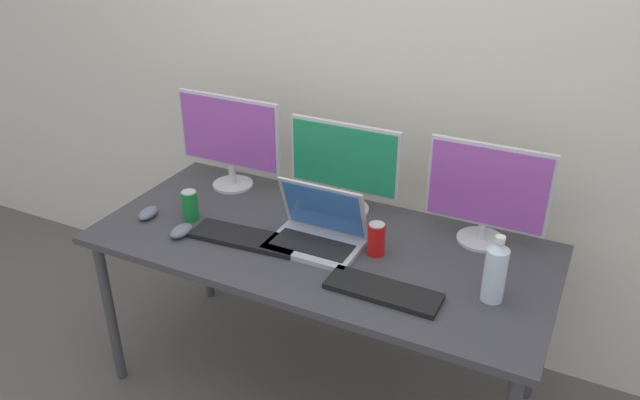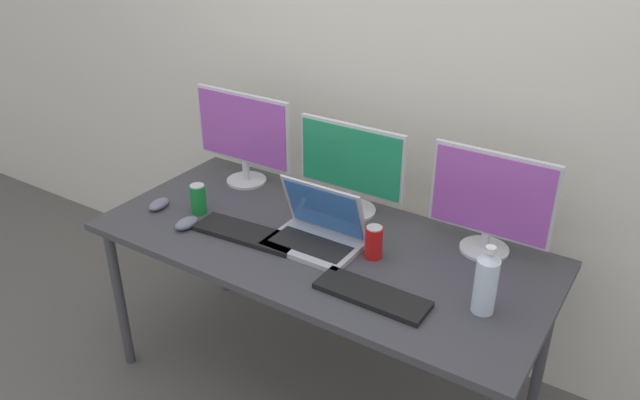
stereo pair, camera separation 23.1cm
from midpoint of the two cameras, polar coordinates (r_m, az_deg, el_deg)
ground_plane at (r=2.85m, az=2.42°, el=-16.67°), size 16.00×16.00×0.00m
wall_back at (r=2.67m, az=9.59°, el=12.20°), size 7.00×0.08×2.60m
work_desk at (r=2.43m, az=2.73°, el=-5.05°), size 1.76×0.80×0.74m
monitor_left at (r=2.77m, az=-4.65°, el=6.00°), size 0.50×0.18×0.42m
monitor_center at (r=2.52m, az=5.48°, el=3.00°), size 0.47×0.21×0.39m
monitor_right at (r=2.35m, az=18.10°, el=-0.13°), size 0.45×0.18×0.40m
laptop_silver at (r=2.35m, az=2.58°, el=-2.93°), size 0.35×0.24×0.24m
keyboard_main at (r=2.11m, az=7.93°, el=-8.69°), size 0.39×0.13×0.02m
keyboard_aux at (r=2.43m, az=-3.95°, el=-3.17°), size 0.44×0.17×0.02m
mouse_by_keyboard at (r=2.68m, az=-12.16°, el=-0.44°), size 0.07×0.12×0.04m
mouse_by_laptop at (r=2.51m, az=-9.55°, el=-2.17°), size 0.07×0.11×0.04m
water_bottle at (r=2.08m, az=18.07°, el=-7.26°), size 0.07×0.07×0.24m
soda_can_near_keyboard at (r=2.60m, az=-8.60°, el=0.04°), size 0.07×0.07×0.13m
soda_can_by_laptop at (r=2.29m, az=7.83°, el=-3.93°), size 0.07×0.07×0.13m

